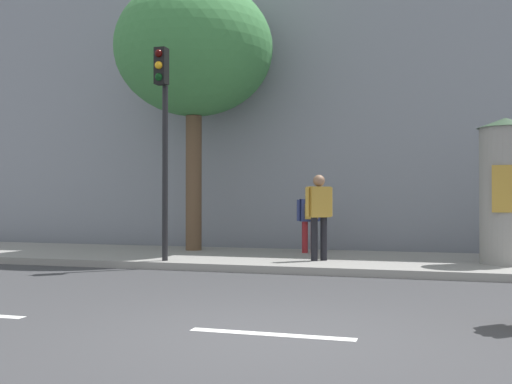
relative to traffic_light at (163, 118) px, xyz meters
The scene contains 9 objects.
ground_plane 7.15m from the traffic_light, 54.40° to the right, with size 80.00×80.00×0.00m, color #38383A.
sidewalk_curb 5.12m from the traffic_light, 25.10° to the left, with size 36.00×4.00×0.15m, color gray.
lane_markings 7.15m from the traffic_light, 54.40° to the right, with size 25.80×0.16×0.01m.
building_backdrop 7.82m from the traffic_light, 60.95° to the left, with size 36.00×5.00×8.55m, color gray.
traffic_light is the anchor object (origin of this frame).
poster_column 7.00m from the traffic_light, 12.13° to the left, with size 1.09×1.09×2.87m.
street_tree 3.41m from the traffic_light, 99.20° to the left, with size 3.95×3.95×6.71m.
pedestrian_tallest 3.73m from the traffic_light, 18.73° to the left, with size 0.50×0.47×1.78m.
pedestrian_with_bag 4.25m from the traffic_light, 47.87° to the left, with size 0.55×0.50×1.47m.
Camera 1 is at (1.72, -6.24, 1.44)m, focal length 43.04 mm.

